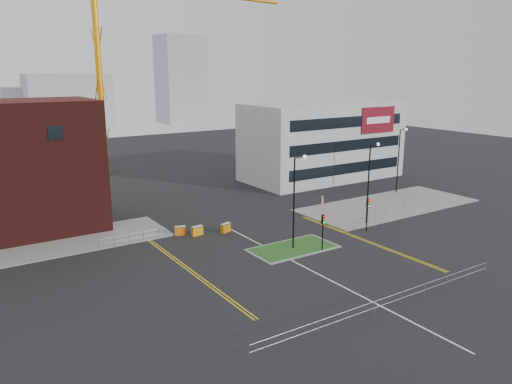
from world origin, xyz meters
TOP-DOWN VIEW (x-y plane):
  - ground at (0.00, 0.00)m, footprint 200.00×200.00m
  - pavement_left at (-20.00, 22.00)m, footprint 28.00×8.00m
  - pavement_right at (22.00, 14.00)m, footprint 24.00×10.00m
  - island_kerb at (2.00, 8.00)m, footprint 8.60×4.60m
  - grass_island at (2.00, 8.00)m, footprint 8.00×4.00m
  - office_block at (26.01, 31.97)m, footprint 25.00×12.20m
  - tower_crane at (3.92, 55.90)m, footprint 52.55×8.95m
  - streetlamp_island at (2.22, 8.00)m, footprint 1.46×0.36m
  - streetlamp_right_near at (14.22, 10.00)m, footprint 1.46×0.36m
  - streetlamp_right_far at (28.22, 18.00)m, footprint 1.46×0.36m
  - traffic_light_island at (4.00, 5.98)m, footprint 0.28×0.33m
  - traffic_light_right at (12.00, 7.98)m, footprint 0.28×0.33m
  - railing_front at (0.00, -6.00)m, footprint 24.05×0.05m
  - railing_left at (-11.00, 18.00)m, footprint 6.05×0.05m
  - railing_right at (20.50, 11.50)m, footprint 19.05×5.05m
  - centre_line at (0.00, 2.00)m, footprint 0.15×30.00m
  - yellow_left_a at (-9.00, 10.00)m, footprint 0.12×24.00m
  - yellow_left_b at (-8.70, 10.00)m, footprint 0.12×24.00m
  - yellow_right_a at (9.50, 6.00)m, footprint 0.12×20.00m
  - yellow_right_b at (9.80, 6.00)m, footprint 0.12×20.00m
  - skyline_b at (10.00, 130.00)m, footprint 24.00×12.00m
  - skyline_c at (45.00, 125.00)m, footprint 14.00×12.00m
  - pedestrian at (14.16, 17.82)m, footprint 0.69×0.66m
  - barrier_left at (-5.48, 17.85)m, footprint 1.23×0.64m
  - barrier_mid at (-4.00, 16.77)m, footprint 1.26×0.53m
  - barrier_right at (-1.00, 16.00)m, footprint 1.28×0.80m

SIDE VIEW (x-z plane):
  - ground at x=0.00m, z-range 0.00..0.00m
  - centre_line at x=0.00m, z-range 0.00..0.01m
  - yellow_left_a at x=-9.00m, z-range 0.00..0.01m
  - yellow_left_b at x=-8.70m, z-range 0.00..0.01m
  - yellow_right_a at x=9.50m, z-range 0.00..0.01m
  - yellow_right_b at x=9.80m, z-range 0.00..0.01m
  - island_kerb at x=2.00m, z-range 0.00..0.08m
  - pavement_left at x=-20.00m, z-range 0.00..0.12m
  - pavement_right at x=22.00m, z-range 0.00..0.12m
  - grass_island at x=2.00m, z-range 0.00..0.12m
  - barrier_left at x=-5.48m, z-range 0.04..1.03m
  - barrier_right at x=-1.00m, z-range 0.04..1.06m
  - barrier_mid at x=-4.00m, z-range 0.04..1.07m
  - railing_left at x=-11.00m, z-range 0.19..1.29m
  - railing_right at x=20.50m, z-range 0.23..1.33m
  - railing_front at x=0.00m, z-range 0.23..1.33m
  - pedestrian at x=14.16m, z-range 0.00..1.58m
  - traffic_light_island at x=4.00m, z-range 0.74..4.39m
  - traffic_light_right at x=12.00m, z-range 0.74..4.39m
  - streetlamp_island at x=2.22m, z-range 0.82..10.00m
  - streetlamp_right_near at x=14.22m, z-range 0.82..10.00m
  - streetlamp_right_far at x=28.22m, z-range 0.82..10.00m
  - office_block at x=26.01m, z-range 0.00..12.00m
  - skyline_b at x=10.00m, z-range 0.00..16.00m
  - skyline_c at x=45.00m, z-range 0.00..28.00m
  - tower_crane at x=3.92m, z-range 6.90..42.67m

